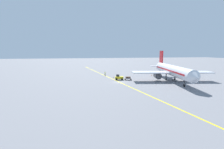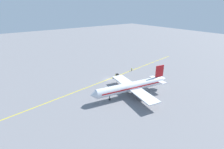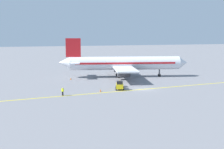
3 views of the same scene
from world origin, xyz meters
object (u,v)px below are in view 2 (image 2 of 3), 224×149
Objects in this scene: baggage_cart_trailing at (120,79)px; traffic_cone_near_nose at (154,84)px; airplane_at_gate at (132,86)px; traffic_cone_mid_apron at (123,75)px; baggage_tug_white at (117,76)px; ground_crew_worker at (132,69)px.

baggage_cart_trailing is 5.24× the size of traffic_cone_near_nose.
airplane_at_gate reaches higher than traffic_cone_mid_apron.
traffic_cone_mid_apron is at bearing -76.50° from baggage_tug_white.
traffic_cone_near_nose is at bearing 167.44° from ground_crew_worker.
airplane_at_gate is at bearing 94.13° from traffic_cone_near_nose.
traffic_cone_near_nose is 17.99m from traffic_cone_mid_apron.
traffic_cone_near_nose is 1.00× the size of traffic_cone_mid_apron.
baggage_tug_white is (17.59, -6.45, -2.81)m from airplane_at_gate.
baggage_tug_white is at bearing -20.14° from airplane_at_gate.
baggage_cart_trailing is 5.24× the size of traffic_cone_mid_apron.
airplane_at_gate is at bearing 137.46° from ground_crew_worker.
baggage_tug_white is at bearing 26.34° from traffic_cone_near_nose.
baggage_cart_trailing is at bearing 164.05° from baggage_tug_white.
airplane_at_gate reaches higher than ground_crew_worker.
traffic_cone_near_nose is (1.06, -14.64, -3.43)m from airplane_at_gate.
baggage_tug_white reaches higher than baggage_cart_trailing.
ground_crew_worker is at bearing -12.56° from traffic_cone_near_nose.
baggage_cart_trailing is (14.42, -5.54, -2.95)m from airplane_at_gate.
traffic_cone_mid_apron is (4.26, -5.42, -0.49)m from baggage_cart_trailing.
baggage_cart_trailing is 1.72× the size of ground_crew_worker.
ground_crew_worker is at bearing -75.98° from baggage_tug_white.
traffic_cone_near_nose is at bearing -153.66° from baggage_tug_white.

